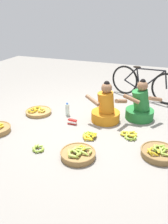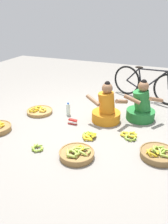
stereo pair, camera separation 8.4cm
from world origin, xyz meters
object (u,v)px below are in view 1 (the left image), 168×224
at_px(banana_basket_front_left, 78,154).
at_px(loose_bananas_near_vendor, 38,149).
at_px(banana_basket_near_bicycle, 38,111).
at_px(packet_carton_stack, 72,122).
at_px(water_bottle, 67,109).
at_px(bicycle_leaning, 144,83).
at_px(banana_basket_front_right, 159,153).
at_px(loose_bananas_back_left, 129,135).
at_px(loose_bananas_back_center, 90,136).
at_px(vendor_woman_behind, 140,107).
at_px(vendor_woman_front, 106,109).

height_order(banana_basket_front_left, loose_bananas_near_vendor, banana_basket_front_left).
xyz_separation_m(banana_basket_near_bicycle, packet_carton_stack, (0.81, -0.19, 0.00)).
height_order(banana_basket_front_left, water_bottle, water_bottle).
relative_size(bicycle_leaning, water_bottle, 6.41).
height_order(banana_basket_front_right, water_bottle, water_bottle).
bearing_deg(water_bottle, banana_basket_near_bicycle, -166.72).
height_order(banana_basket_near_bicycle, loose_bananas_near_vendor, banana_basket_near_bicycle).
xyz_separation_m(banana_basket_front_left, loose_bananas_near_vendor, (-0.61, -0.05, -0.03)).
bearing_deg(banana_basket_front_left, loose_bananas_near_vendor, -175.26).
bearing_deg(banana_basket_front_right, packet_carton_stack, 163.09).
xyz_separation_m(banana_basket_front_right, water_bottle, (-1.76, 0.79, 0.06)).
height_order(banana_basket_front_left, banana_basket_front_right, banana_basket_front_right).
relative_size(banana_basket_front_left, packet_carton_stack, 2.96).
height_order(banana_basket_front_left, loose_bananas_back_left, banana_basket_front_left).
xyz_separation_m(bicycle_leaning, banana_basket_front_right, (0.51, -2.21, -0.30)).
relative_size(loose_bananas_back_left, loose_bananas_back_center, 0.99).
relative_size(loose_bananas_back_center, water_bottle, 1.22).
height_order(bicycle_leaning, banana_basket_front_right, bicycle_leaning).
distance_m(banana_basket_front_right, packet_carton_stack, 1.59).
relative_size(bicycle_leaning, packet_carton_stack, 9.68).
bearing_deg(packet_carton_stack, vendor_woman_behind, 31.25).
bearing_deg(banana_basket_near_bicycle, bicycle_leaning, 40.67).
distance_m(loose_bananas_back_center, packet_carton_stack, 0.55).
bearing_deg(banana_basket_front_left, vendor_woman_behind, 68.27).
bearing_deg(packet_carton_stack, banana_basket_front_right, -16.91).
bearing_deg(water_bottle, loose_bananas_back_center, -43.40).
xyz_separation_m(loose_bananas_back_center, water_bottle, (-0.68, 0.64, 0.09)).
xyz_separation_m(vendor_woman_behind, banana_basket_front_right, (0.44, -1.12, -0.19)).
distance_m(vendor_woman_front, loose_bananas_back_center, 0.70).
distance_m(banana_basket_front_right, banana_basket_near_bicycle, 2.42).
height_order(banana_basket_front_right, banana_basket_near_bicycle, banana_basket_front_right).
bearing_deg(banana_basket_front_right, vendor_woman_front, 141.25).
bearing_deg(loose_bananas_back_center, water_bottle, 136.60).
bearing_deg(vendor_woman_behind, water_bottle, -165.69).
height_order(loose_bananas_back_left, packet_carton_stack, packet_carton_stack).
bearing_deg(bicycle_leaning, banana_basket_front_left, -101.61).
height_order(bicycle_leaning, packet_carton_stack, bicycle_leaning).
relative_size(bicycle_leaning, loose_bananas_back_center, 5.26).
bearing_deg(banana_basket_near_bicycle, banana_basket_front_left, -40.12).
distance_m(vendor_woman_behind, loose_bananas_back_center, 1.19).
relative_size(vendor_woman_front, bicycle_leaning, 0.47).
height_order(vendor_woman_behind, loose_bananas_back_left, vendor_woman_behind).
xyz_separation_m(loose_bananas_near_vendor, packet_carton_stack, (0.14, 0.94, 0.02)).
height_order(vendor_woman_behind, banana_basket_near_bicycle, vendor_woman_behind).
distance_m(banana_basket_front_left, banana_basket_front_right, 1.14).
bearing_deg(loose_bananas_back_center, loose_bananas_near_vendor, -133.22).
distance_m(banana_basket_front_left, packet_carton_stack, 1.00).
height_order(vendor_woman_front, loose_bananas_back_center, vendor_woman_front).
bearing_deg(banana_basket_near_bicycle, loose_bananas_near_vendor, -59.33).
height_order(vendor_woman_front, water_bottle, vendor_woman_front).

